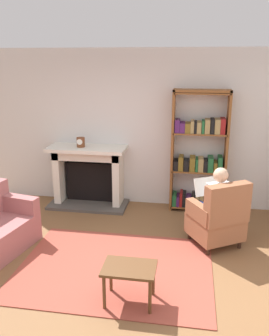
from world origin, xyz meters
TOP-DOWN VIEW (x-y plane):
  - ground at (0.00, 0.00)m, footprint 14.00×14.00m
  - back_wall at (0.00, 2.55)m, footprint 5.60×0.10m
  - area_rug at (0.00, 0.30)m, footprint 2.40×1.80m
  - fireplace at (-0.90, 2.30)m, footprint 1.38×0.64m
  - mantel_clock at (-0.99, 2.20)m, footprint 0.14×0.14m
  - bookshelf at (1.01, 2.33)m, footprint 0.92×0.32m
  - armchair_reading at (1.29, 1.09)m, footprint 0.87×0.86m
  - seated_reader at (1.23, 1.19)m, footprint 0.54×0.59m
  - side_table at (0.29, -0.31)m, footprint 0.56×0.39m
  - scattered_books at (0.17, 0.34)m, footprint 0.22×0.37m

SIDE VIEW (x-z plane):
  - ground at x=0.00m, z-range 0.00..0.00m
  - area_rug at x=0.00m, z-range 0.00..0.01m
  - scattered_books at x=0.17m, z-range 0.01..0.04m
  - side_table at x=0.29m, z-range 0.15..0.58m
  - armchair_reading at x=1.29m, z-range -0.06..0.91m
  - fireplace at x=-0.90m, z-range 0.03..1.11m
  - seated_reader at x=1.23m, z-range 0.05..1.19m
  - bookshelf at x=1.01m, z-range -0.07..1.99m
  - mantel_clock at x=-0.99m, z-range 1.07..1.24m
  - back_wall at x=0.00m, z-range 0.00..2.70m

